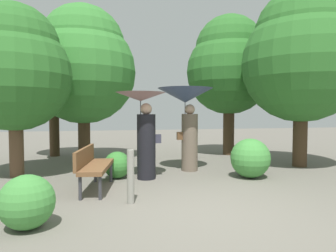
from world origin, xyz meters
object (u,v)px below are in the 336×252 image
Objects in this scene: tree_near_right at (229,65)px; tree_mid_right at (302,54)px; tree_near_left at (83,64)px; person_left at (144,122)px; person_right at (186,108)px; park_bench at (93,164)px; tree_mid_left at (53,79)px; tree_far_back at (14,67)px; path_marker_post at (131,177)px.

tree_mid_right reaches higher than tree_near_right.
person_left is at bearing -63.65° from tree_near_left.
tree_near_right is at bearing -44.82° from person_right.
person_left is 3.72m from tree_near_left.
park_bench is 0.39× the size of tree_mid_left.
tree_far_back is (-1.78, 1.61, 2.05)m from park_bench.
person_right is 0.44× the size of tree_near_right.
tree_near_left is 2.56m from tree_far_back.
person_right is at bearing -48.35° from park_bench.
tree_mid_left is at bearing 25.89° from park_bench.
tree_near_right is 1.22× the size of tree_far_back.
person_left is at bearing 75.24° from path_marker_post.
person_left is at bearing 117.84° from person_right.
tree_mid_left is at bearing 109.23° from path_marker_post.
person_left is 0.49× the size of tree_far_back.
person_left reaches higher than park_bench.
tree_near_right is 6.07m from tree_mid_left.
tree_mid_right is at bearing -2.24° from tree_far_back.
tree_near_left is at bearing 101.98° from path_marker_post.
person_right is 3.68m from tree_near_right.
tree_mid_left is (-5.97, 0.96, -0.52)m from tree_near_right.
tree_near_left is at bearing -177.77° from tree_near_right.
tree_mid_right is at bearing -26.88° from tree_mid_left.
person_left is 1.54m from park_bench.
person_right is at bearing -2.47° from tree_far_back.
park_bench is 0.39× the size of tree_far_back.
park_bench is at bearing -73.78° from tree_mid_left.
tree_near_right is 1.00× the size of tree_mid_right.
tree_far_back is 4.47× the size of path_marker_post.
person_left is 4.83m from tree_mid_right.
tree_mid_left is 4.41× the size of path_marker_post.
tree_mid_left is (-2.51, 4.11, 1.35)m from person_left.
person_left is at bearing -137.65° from tree_near_right.
person_right is 3.76m from tree_near_left.
person_left is at bearing -16.78° from tree_far_back.
tree_near_right reaches higher than park_bench.
person_left is 1.25× the size of park_bench.
person_left is 5.04m from tree_near_right.
park_bench is 4.48m from tree_near_left.
tree_far_back reaches higher than person_right.
tree_near_left is (-1.47, 2.96, 1.72)m from person_left.
path_marker_post is (0.64, -1.02, -0.06)m from park_bench.
person_left is 0.40× the size of tree_mid_right.
park_bench is 5.48m from tree_mid_left.
tree_near_right is at bearing -49.87° from person_left.
tree_far_back reaches higher than person_left.
person_right is at bearing -40.42° from tree_near_left.
tree_near_left is at bearing 24.13° from person_left.
tree_mid_left is at bearing 132.33° from tree_near_left.
tree_mid_right is 7.35m from tree_far_back.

